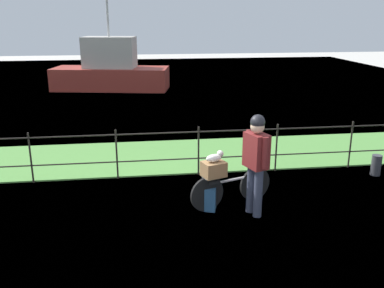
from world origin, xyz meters
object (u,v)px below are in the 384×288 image
at_px(bicycle_main, 231,188).
at_px(wooden_crate, 214,169).
at_px(moored_boat_near, 111,71).
at_px(backpack_on_paving, 211,198).
at_px(cyclist_person, 256,156).
at_px(mooring_bollard, 376,165).
at_px(terrier_dog, 215,157).

xyz_separation_m(bicycle_main, wooden_crate, (-0.32, -0.11, 0.41)).
relative_size(wooden_crate, moored_boat_near, 0.07).
bearing_deg(backpack_on_paving, wooden_crate, -100.09).
bearing_deg(cyclist_person, wooden_crate, 158.17).
height_order(backpack_on_paving, moored_boat_near, moored_boat_near).
height_order(bicycle_main, wooden_crate, wooden_crate).
bearing_deg(wooden_crate, bicycle_main, 19.45).
bearing_deg(moored_boat_near, mooring_bollard, -62.52).
bearing_deg(terrier_dog, mooring_bollard, 17.38).
height_order(terrier_dog, backpack_on_paving, terrier_dog).
distance_m(wooden_crate, backpack_on_paving, 0.53).
height_order(wooden_crate, moored_boat_near, moored_boat_near).
relative_size(wooden_crate, mooring_bollard, 0.86).
relative_size(backpack_on_paving, mooring_bollard, 0.94).
distance_m(terrier_dog, moored_boat_near, 12.63).
distance_m(cyclist_person, backpack_on_paving, 1.08).
distance_m(bicycle_main, terrier_dog, 0.69).
xyz_separation_m(terrier_dog, cyclist_person, (0.61, -0.26, 0.07)).
relative_size(terrier_dog, cyclist_person, 0.19).
bearing_deg(bicycle_main, moored_boat_near, 101.94).
bearing_deg(mooring_bollard, moored_boat_near, 117.48).
relative_size(bicycle_main, cyclist_person, 0.89).
xyz_separation_m(bicycle_main, moored_boat_near, (-2.60, 12.31, 0.50)).
distance_m(bicycle_main, wooden_crate, 0.53).
bearing_deg(bicycle_main, terrier_dog, -160.55).
relative_size(bicycle_main, wooden_crate, 4.07).
bearing_deg(mooring_bollard, wooden_crate, -162.60).
bearing_deg(moored_boat_near, backpack_on_paving, -79.75).
height_order(cyclist_person, backpack_on_paving, cyclist_person).
bearing_deg(bicycle_main, wooden_crate, -160.55).
xyz_separation_m(bicycle_main, cyclist_person, (0.31, -0.37, 0.68)).
bearing_deg(wooden_crate, moored_boat_near, 100.40).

